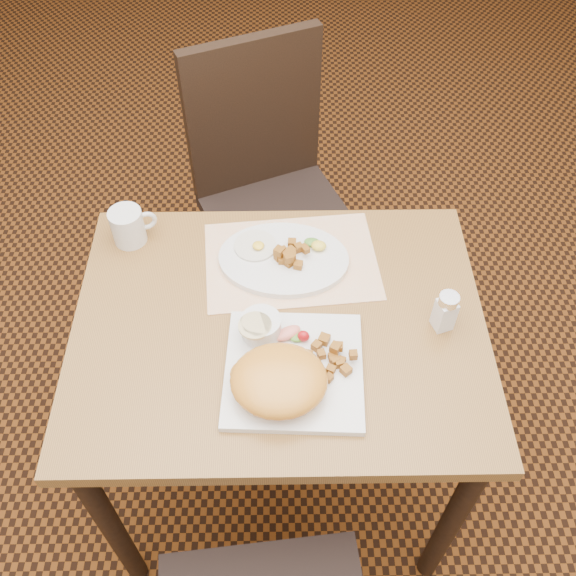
# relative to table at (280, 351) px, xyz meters

# --- Properties ---
(ground) EXTENTS (8.00, 8.00, 0.00)m
(ground) POSITION_rel_table_xyz_m (0.00, 0.00, -0.64)
(ground) COLOR black
(ground) RESTS_ON ground
(table) EXTENTS (0.90, 0.70, 0.75)m
(table) POSITION_rel_table_xyz_m (0.00, 0.00, 0.00)
(table) COLOR olive
(table) RESTS_ON ground
(chair_far) EXTENTS (0.55, 0.56, 0.97)m
(chair_far) POSITION_rel_table_xyz_m (-0.03, 0.69, -0.10)
(chair_far) COLOR black
(chair_far) RESTS_ON ground
(placemat) EXTENTS (0.42, 0.31, 0.00)m
(placemat) POSITION_rel_table_xyz_m (0.03, 0.18, 0.11)
(placemat) COLOR white
(placemat) RESTS_ON table
(plate_square) EXTENTS (0.29, 0.29, 0.02)m
(plate_square) POSITION_rel_table_xyz_m (0.03, -0.13, 0.12)
(plate_square) COLOR silver
(plate_square) RESTS_ON table
(plate_oval) EXTENTS (0.32, 0.25, 0.02)m
(plate_oval) POSITION_rel_table_xyz_m (0.01, 0.18, 0.12)
(plate_oval) COLOR silver
(plate_oval) RESTS_ON placemat
(hollandaise_mound) EXTENTS (0.19, 0.17, 0.07)m
(hollandaise_mound) POSITION_rel_table_xyz_m (-0.00, -0.18, 0.16)
(hollandaise_mound) COLOR orange
(hollandaise_mound) RESTS_ON plate_square
(ramekin) EXTENTS (0.09, 0.09, 0.05)m
(ramekin) POSITION_rel_table_xyz_m (-0.04, -0.04, 0.15)
(ramekin) COLOR silver
(ramekin) RESTS_ON plate_square
(garnish_sq) EXTENTS (0.08, 0.06, 0.03)m
(garnish_sq) POSITION_rel_table_xyz_m (0.03, -0.05, 0.14)
(garnish_sq) COLOR #387223
(garnish_sq) RESTS_ON plate_square
(fried_egg) EXTENTS (0.10, 0.10, 0.02)m
(fried_egg) POSITION_rel_table_xyz_m (-0.05, 0.21, 0.13)
(fried_egg) COLOR white
(fried_egg) RESTS_ON plate_oval
(garnish_ov) EXTENTS (0.06, 0.05, 0.02)m
(garnish_ov) POSITION_rel_table_xyz_m (0.09, 0.21, 0.14)
(garnish_ov) COLOR #387223
(garnish_ov) RESTS_ON plate_oval
(salt_shaker) EXTENTS (0.05, 0.05, 0.10)m
(salt_shaker) POSITION_rel_table_xyz_m (0.35, -0.01, 0.16)
(salt_shaker) COLOR white
(salt_shaker) RESTS_ON table
(coffee_mug) EXTENTS (0.11, 0.08, 0.09)m
(coffee_mug) POSITION_rel_table_xyz_m (-0.36, 0.26, 0.15)
(coffee_mug) COLOR silver
(coffee_mug) RESTS_ON table
(home_fries_sq) EXTENTS (0.12, 0.12, 0.03)m
(home_fries_sq) POSITION_rel_table_xyz_m (0.10, -0.11, 0.14)
(home_fries_sq) COLOR #A06119
(home_fries_sq) RESTS_ON plate_square
(home_fries_ov) EXTENTS (0.09, 0.09, 0.04)m
(home_fries_ov) POSITION_rel_table_xyz_m (0.03, 0.17, 0.14)
(home_fries_ov) COLOR #A06119
(home_fries_ov) RESTS_ON plate_oval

